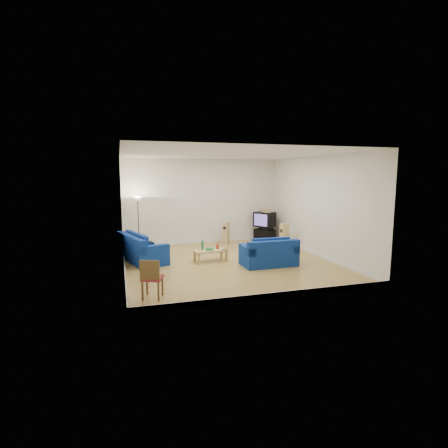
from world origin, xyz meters
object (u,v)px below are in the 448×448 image
object	(u,v)px
sofa_three_seat	(140,251)
tv_stand	(264,235)
television	(265,219)
sofa_loveseat	(269,256)
coffee_table	(210,252)

from	to	relation	value
sofa_three_seat	tv_stand	distance (m)	5.17
tv_stand	television	xyz separation A→B (m)	(0.00, 0.02, 0.63)
sofa_loveseat	tv_stand	distance (m)	3.68
coffee_table	television	world-z (taller)	television
sofa_three_seat	television	bearing A→B (deg)	93.18
sofa_three_seat	tv_stand	xyz separation A→B (m)	(4.85, 1.77, -0.06)
coffee_table	tv_stand	xyz separation A→B (m)	(2.83, 2.49, -0.06)
sofa_three_seat	sofa_loveseat	size ratio (longest dim) A/B	1.44
sofa_three_seat	television	size ratio (longest dim) A/B	2.46
sofa_loveseat	television	size ratio (longest dim) A/B	1.71
coffee_table	television	size ratio (longest dim) A/B	1.12
tv_stand	sofa_three_seat	bearing A→B (deg)	-92.82
sofa_three_seat	coffee_table	bearing A→B (deg)	53.35
sofa_loveseat	television	world-z (taller)	television
tv_stand	television	size ratio (longest dim) A/B	0.87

